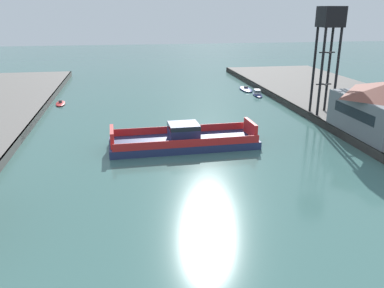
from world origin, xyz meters
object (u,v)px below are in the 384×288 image
at_px(moored_boat_near_left, 60,103).
at_px(chain_ferry, 184,140).
at_px(crane_tower, 330,28).
at_px(moored_boat_mid_left, 246,89).
at_px(moored_boat_near_right, 257,93).

bearing_deg(moored_boat_near_left, chain_ferry, -55.20).
height_order(moored_boat_near_left, crane_tower, crane_tower).
bearing_deg(moored_boat_mid_left, moored_boat_near_left, -168.95).
bearing_deg(chain_ferry, moored_boat_near_right, 55.72).
relative_size(moored_boat_near_left, moored_boat_mid_left, 0.70).
bearing_deg(crane_tower, moored_boat_near_right, 100.92).
relative_size(chain_ferry, moored_boat_mid_left, 2.80).
height_order(moored_boat_mid_left, crane_tower, crane_tower).
bearing_deg(moored_boat_near_left, moored_boat_near_right, 2.12).
bearing_deg(crane_tower, chain_ferry, -158.65).
bearing_deg(moored_boat_near_right, chain_ferry, -124.28).
relative_size(chain_ferry, crane_tower, 1.18).
distance_m(chain_ferry, moored_boat_near_right, 39.92).
xyz_separation_m(chain_ferry, moored_boat_near_left, (-21.79, 31.34, -0.86)).
distance_m(chain_ferry, moored_boat_mid_left, 45.44).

